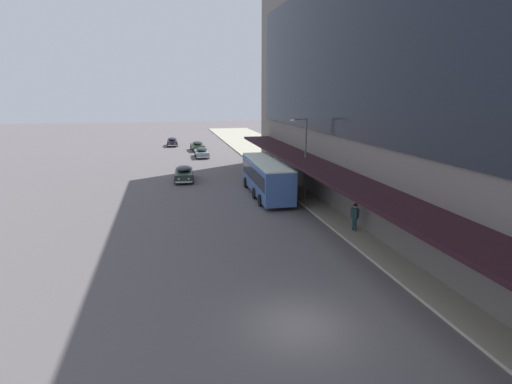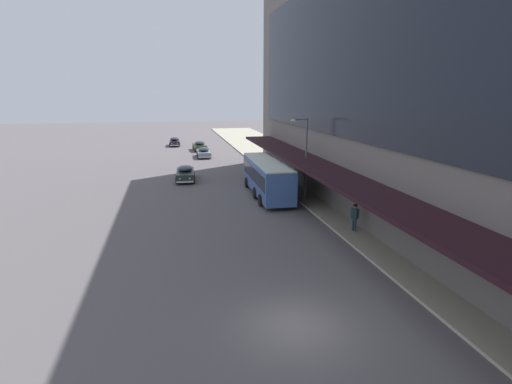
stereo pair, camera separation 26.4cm
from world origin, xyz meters
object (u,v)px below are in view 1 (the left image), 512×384
Objects in this scene: transit_bus_kerbside_front at (266,176)px; pedestrian_at_kerb at (355,216)px; sedan_trailing_mid at (202,152)px; sedan_oncoming_front at (172,142)px; street_lamp at (304,153)px; sedan_oncoming_rear at (197,146)px; sedan_trailing_near at (184,173)px.

transit_bus_kerbside_front is 11.42m from pedestrian_at_kerb.
sedan_oncoming_front is at bearing 105.78° from sedan_trailing_mid.
street_lamp is at bearing -76.19° from sedan_trailing_mid.
sedan_oncoming_rear is 2.62× the size of pedestrian_at_kerb.
sedan_trailing_near is at bearing 118.51° from pedestrian_at_kerb.
sedan_trailing_near is (0.62, -29.38, 0.03)m from sedan_oncoming_front.
sedan_oncoming_rear is at bearing 90.44° from sedan_trailing_mid.
pedestrian_at_kerb is (10.39, -19.13, 0.40)m from sedan_trailing_near.
sedan_trailing_mid is 14.46m from sedan_oncoming_front.
transit_bus_kerbside_front is 2.20× the size of sedan_oncoming_rear.
sedan_trailing_near reaches higher than sedan_oncoming_rear.
sedan_oncoming_front is at bearing 102.79° from pedestrian_at_kerb.
sedan_trailing_near is at bearing 130.46° from transit_bus_kerbside_front.
sedan_trailing_mid is (-3.71, 23.70, -1.12)m from transit_bus_kerbside_front.
sedan_oncoming_front is at bearing 104.50° from street_lamp.
sedan_trailing_near reaches higher than sedan_oncoming_front.
pedestrian_at_kerb is at bearing -77.21° from sedan_oncoming_front.
sedan_trailing_mid is 1.07× the size of sedan_oncoming_front.
sedan_trailing_near is at bearing -88.79° from sedan_oncoming_front.
pedestrian_at_kerb is (11.01, -48.51, 0.44)m from sedan_oncoming_front.
street_lamp is (6.39, -25.98, 3.48)m from sedan_trailing_mid.
transit_bus_kerbside_front is 4.24m from street_lamp.
street_lamp reaches higher than sedan_trailing_near.
sedan_trailing_near is (-3.31, -15.47, 0.05)m from sedan_trailing_mid.
transit_bus_kerbside_front is at bearing -81.10° from sedan_trailing_mid.
sedan_oncoming_front is 29.39m from sedan_trailing_near.
sedan_trailing_near is at bearing -98.25° from sedan_oncoming_rear.
transit_bus_kerbside_front reaches higher than sedan_oncoming_rear.
transit_bus_kerbside_front is 1.53× the size of street_lamp.
transit_bus_kerbside_front is at bearing 107.19° from pedestrian_at_kerb.
street_lamp reaches higher than transit_bus_kerbside_front.
sedan_oncoming_rear is 0.97× the size of sedan_trailing_near.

